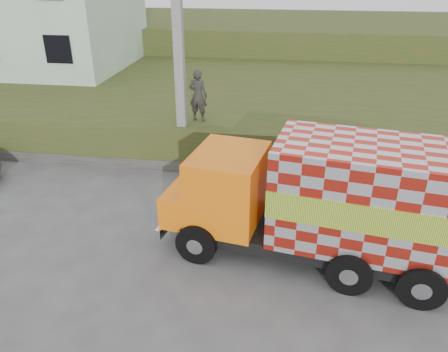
% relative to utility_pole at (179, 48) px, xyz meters
% --- Properties ---
extents(ground, '(120.00, 120.00, 0.00)m').
position_rel_utility_pole_xyz_m(ground, '(1.00, -4.60, -4.08)').
color(ground, '#474749').
rests_on(ground, ground).
extents(embankment, '(40.00, 12.00, 1.50)m').
position_rel_utility_pole_xyz_m(embankment, '(1.00, 5.40, -3.33)').
color(embankment, '#2B4818').
rests_on(embankment, ground).
extents(embankment_far, '(40.00, 12.00, 3.00)m').
position_rel_utility_pole_xyz_m(embankment_far, '(1.00, 17.40, -2.58)').
color(embankment_far, '#2B4818').
rests_on(embankment_far, ground).
extents(retaining_strip, '(16.00, 0.50, 0.40)m').
position_rel_utility_pole_xyz_m(retaining_strip, '(-1.00, -0.40, -3.88)').
color(retaining_strip, '#595651').
rests_on(retaining_strip, ground).
extents(building, '(10.00, 8.00, 6.00)m').
position_rel_utility_pole_xyz_m(building, '(-10.00, 8.40, 0.42)').
color(building, silver).
rests_on(building, embankment).
extents(utility_pole, '(1.20, 0.30, 8.00)m').
position_rel_utility_pole_xyz_m(utility_pole, '(0.00, 0.00, 0.00)').
color(utility_pole, gray).
rests_on(utility_pole, ground).
extents(cargo_truck, '(7.20, 3.39, 3.09)m').
position_rel_utility_pole_xyz_m(cargo_truck, '(4.52, -4.82, -2.48)').
color(cargo_truck, black).
rests_on(cargo_truck, ground).
extents(cow, '(0.69, 1.39, 1.15)m').
position_rel_utility_pole_xyz_m(cow, '(1.08, -4.29, -3.50)').
color(cow, black).
rests_on(cow, ground).
extents(pedestrian, '(0.73, 0.56, 1.80)m').
position_rel_utility_pole_xyz_m(pedestrian, '(0.47, 0.57, -1.67)').
color(pedestrian, '#2C2927').
rests_on(pedestrian, embankment).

